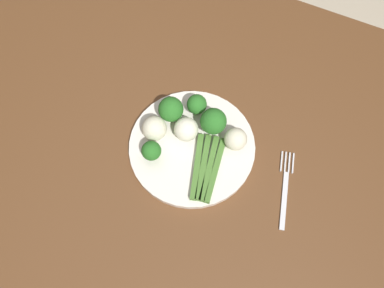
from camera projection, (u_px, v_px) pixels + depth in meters
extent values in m
cube|color=#B7A88E|center=(184.00, 211.00, 1.45)|extent=(6.00, 6.00, 0.02)
cube|color=brown|center=(176.00, 137.00, 0.78)|extent=(1.40, 0.96, 0.04)
cylinder|color=brown|center=(83.00, 25.00, 1.38)|extent=(0.07, 0.07, 0.70)
cylinder|color=silver|center=(192.00, 146.00, 0.74)|extent=(0.27, 0.27, 0.01)
cube|color=#47752D|center=(215.00, 170.00, 0.71)|extent=(0.03, 0.14, 0.01)
cube|color=#47752D|center=(209.00, 168.00, 0.71)|extent=(0.04, 0.14, 0.01)
cube|color=#47752D|center=(203.00, 167.00, 0.71)|extent=(0.05, 0.14, 0.01)
cube|color=#47752D|center=(197.00, 166.00, 0.71)|extent=(0.05, 0.14, 0.01)
cylinder|color=#568E33|center=(213.00, 128.00, 0.74)|extent=(0.02, 0.02, 0.02)
sphere|color=#286B23|center=(213.00, 121.00, 0.71)|extent=(0.05, 0.05, 0.05)
cylinder|color=#568E33|center=(172.00, 116.00, 0.75)|extent=(0.02, 0.02, 0.02)
sphere|color=#286B23|center=(171.00, 109.00, 0.73)|extent=(0.05, 0.05, 0.05)
cylinder|color=#568E33|center=(197.00, 110.00, 0.76)|extent=(0.01, 0.01, 0.01)
sphere|color=#286B23|center=(197.00, 104.00, 0.74)|extent=(0.04, 0.04, 0.04)
cylinder|color=#568E33|center=(152.00, 155.00, 0.72)|extent=(0.01, 0.01, 0.01)
sphere|color=#286B23|center=(151.00, 151.00, 0.70)|extent=(0.04, 0.04, 0.04)
sphere|color=silver|center=(185.00, 131.00, 0.72)|extent=(0.05, 0.05, 0.05)
sphere|color=beige|center=(154.00, 128.00, 0.72)|extent=(0.05, 0.05, 0.05)
sphere|color=beige|center=(235.00, 139.00, 0.71)|extent=(0.05, 0.05, 0.05)
cube|color=silver|center=(284.00, 200.00, 0.70)|extent=(0.04, 0.12, 0.00)
cube|color=silver|center=(293.00, 163.00, 0.73)|extent=(0.01, 0.04, 0.00)
cube|color=silver|center=(289.00, 163.00, 0.73)|extent=(0.01, 0.04, 0.00)
cube|color=silver|center=(285.00, 162.00, 0.73)|extent=(0.01, 0.04, 0.00)
cube|color=silver|center=(281.00, 161.00, 0.73)|extent=(0.01, 0.04, 0.00)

